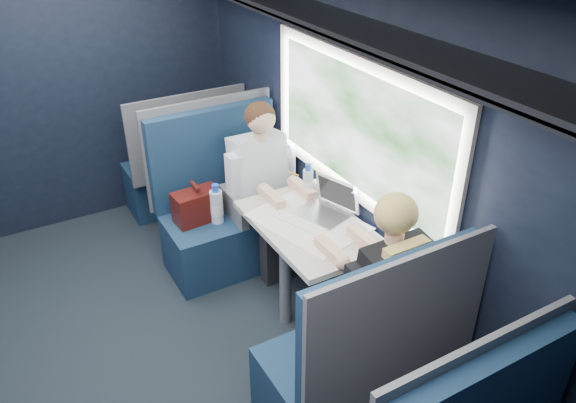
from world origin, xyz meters
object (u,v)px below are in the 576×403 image
seat_bay_far (360,360)px  man (265,180)px  bottle_small (308,182)px  cup (315,187)px  table (306,234)px  seat_row_front (184,167)px  seat_bay_near (225,213)px  woman (383,283)px  laptop (329,204)px

seat_bay_far → man: bearing=81.0°
bottle_small → cup: (0.07, 0.02, -0.07)m
table → man: size_ratio=0.76×
table → seat_row_front: (-0.18, 1.80, -0.25)m
man → cup: (0.21, -0.36, 0.06)m
bottle_small → table: bearing=-123.2°
bottle_small → man: bearing=109.6°
cup → seat_bay_far: bearing=-110.8°
seat_bay_near → seat_row_front: (0.01, 0.92, -0.01)m
seat_row_front → cup: seat_row_front is taller
woman → table: bearing=95.5°
man → woman: size_ratio=1.00×
woman → laptop: 0.77m
woman → cup: size_ratio=15.70×
laptop → cup: size_ratio=4.68×
seat_bay_near → woman: bearing=-80.6°
seat_bay_far → woman: woman is taller
seat_bay_near → woman: woman is taller
table → bottle_small: size_ratio=4.09×
seat_bay_far → bottle_small: size_ratio=5.16×
seat_bay_near → bottle_small: size_ratio=5.16×
seat_bay_far → cup: size_ratio=14.97×
seat_bay_near → man: size_ratio=0.95×
seat_bay_far → cup: seat_bay_far is taller
seat_bay_far → seat_row_front: bearing=90.0°
woman → laptop: (0.14, 0.75, 0.08)m
man → bottle_small: 0.43m
table → cup: bearing=50.6°
seat_bay_near → man: bearing=-33.6°
seat_bay_far → laptop: 1.07m
bottle_small → cup: 0.10m
seat_bay_near → laptop: bearing=-64.2°
seat_bay_near → bottle_small: 0.81m
seat_bay_near → table: bearing=-77.5°
man → laptop: bearing=-78.1°
seat_bay_far → laptop: size_ratio=3.20×
seat_bay_far → cup: 1.35m
seat_bay_near → cup: 0.80m
man → laptop: size_ratio=3.35×
table → seat_row_front: size_ratio=0.86×
table → seat_row_front: bearing=95.8°
bottle_small → cup: bearing=18.4°
table → laptop: 0.26m
seat_bay_near → seat_row_front: 0.92m
seat_bay_near → woman: size_ratio=0.95×
seat_row_front → table: bearing=-84.2°
seat_bay_near → bottle_small: (0.40, -0.56, 0.43)m
seat_bay_near → woman: (0.26, -1.58, 0.31)m
seat_bay_near → cup: size_ratio=14.97×
table → man: man is taller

